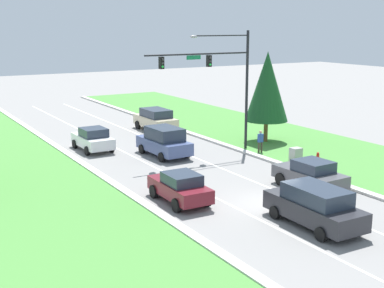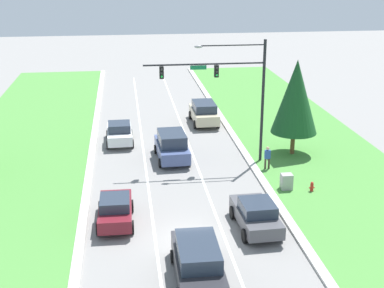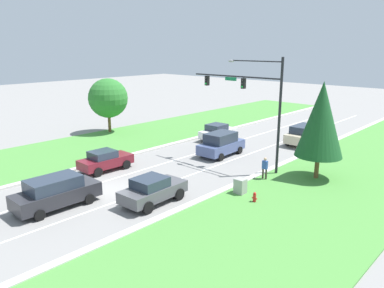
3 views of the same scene
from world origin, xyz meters
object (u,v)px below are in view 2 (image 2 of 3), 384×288
at_px(champagne_suv, 204,112).
at_px(fire_hydrant, 312,187).
at_px(pedestrian, 267,157).
at_px(utility_cabinet, 286,182).
at_px(slate_blue_suv, 172,146).
at_px(charcoal_suv, 198,261).
at_px(graphite_sedan, 256,215).
at_px(white_sedan, 119,133).
at_px(burgundy_sedan, 115,209).
at_px(traffic_signal_mast, 231,83).
at_px(conifer_near_right_tree, 296,97).

relative_size(champagne_suv, fire_hydrant, 6.97).
xyz_separation_m(champagne_suv, pedestrian, (2.64, -11.48, -0.07)).
bearing_deg(utility_cabinet, slate_blue_suv, 136.32).
height_order(charcoal_suv, utility_cabinet, charcoal_suv).
xyz_separation_m(slate_blue_suv, graphite_sedan, (3.45, -11.11, -0.18)).
height_order(white_sedan, graphite_sedan, white_sedan).
bearing_deg(burgundy_sedan, graphite_sedan, -11.75).
xyz_separation_m(slate_blue_suv, pedestrian, (6.29, -2.86, -0.11)).
bearing_deg(utility_cabinet, burgundy_sedan, -163.61).
xyz_separation_m(charcoal_suv, utility_cabinet, (6.91, 9.15, -0.44)).
height_order(traffic_signal_mast, charcoal_suv, traffic_signal_mast).
height_order(white_sedan, utility_cabinet, white_sedan).
relative_size(champagne_suv, utility_cabinet, 4.59).
bearing_deg(slate_blue_suv, fire_hydrant, -42.69).
bearing_deg(traffic_signal_mast, champagne_suv, 91.88).
height_order(white_sedan, charcoal_suv, charcoal_suv).
bearing_deg(burgundy_sedan, white_sedan, 89.88).
relative_size(utility_cabinet, conifer_near_right_tree, 0.15).
distance_m(slate_blue_suv, conifer_near_right_tree, 9.56).
height_order(slate_blue_suv, pedestrian, slate_blue_suv).
distance_m(burgundy_sedan, pedestrian, 12.20).
xyz_separation_m(burgundy_sedan, charcoal_suv, (3.69, -6.03, 0.15)).
xyz_separation_m(white_sedan, charcoal_suv, (3.43, -19.63, 0.12)).
bearing_deg(burgundy_sedan, traffic_signal_mast, 47.10).
bearing_deg(burgundy_sedan, charcoal_suv, -57.54).
height_order(white_sedan, burgundy_sedan, white_sedan).
height_order(traffic_signal_mast, pedestrian, traffic_signal_mast).
bearing_deg(white_sedan, traffic_signal_mast, -35.75).
bearing_deg(conifer_near_right_tree, champagne_suv, 121.29).
bearing_deg(conifer_near_right_tree, slate_blue_suv, 179.41).
bearing_deg(white_sedan, utility_cabinet, -46.55).
height_order(champagne_suv, slate_blue_suv, slate_blue_suv).
bearing_deg(slate_blue_suv, pedestrian, -26.84).
distance_m(traffic_signal_mast, white_sedan, 10.57).
distance_m(slate_blue_suv, fire_hydrant, 10.61).
xyz_separation_m(traffic_signal_mast, white_sedan, (-7.71, 5.32, -4.91)).
bearing_deg(utility_cabinet, fire_hydrant, -20.34).
distance_m(white_sedan, champagne_suv, 8.62).
relative_size(white_sedan, fire_hydrant, 6.04).
distance_m(white_sedan, conifer_near_right_tree, 13.85).
height_order(graphite_sedan, conifer_near_right_tree, conifer_near_right_tree).
xyz_separation_m(utility_cabinet, fire_hydrant, (1.47, -0.55, -0.19)).
distance_m(utility_cabinet, pedestrian, 3.48).
bearing_deg(fire_hydrant, utility_cabinet, 159.66).
xyz_separation_m(champagne_suv, fire_hydrant, (4.42, -15.47, -0.66)).
distance_m(champagne_suv, conifer_near_right_tree, 10.75).
distance_m(charcoal_suv, fire_hydrant, 12.03).
relative_size(white_sedan, utility_cabinet, 3.98).
relative_size(traffic_signal_mast, burgundy_sedan, 2.07).
bearing_deg(traffic_signal_mast, white_sedan, 145.40).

